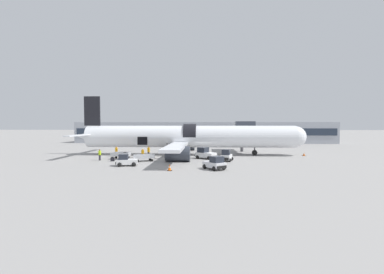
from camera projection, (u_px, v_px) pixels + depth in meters
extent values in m
plane|color=gray|center=(203.00, 157.00, 42.80)|extent=(500.00, 500.00, 0.00)
cube|color=#9EA3AD|center=(204.00, 132.00, 78.87)|extent=(77.08, 8.96, 6.20)
cube|color=#232D3D|center=(204.00, 132.00, 74.33)|extent=(75.54, 0.16, 1.98)
cylinder|color=#4C4C51|center=(242.00, 144.00, 51.82)|extent=(0.60, 0.60, 3.04)
cube|color=silver|center=(242.00, 130.00, 51.69)|extent=(2.72, 9.27, 2.72)
cube|color=#333842|center=(245.00, 130.00, 47.67)|extent=(3.53, 1.60, 3.26)
cylinder|color=white|center=(190.00, 137.00, 45.70)|extent=(36.92, 3.86, 3.86)
sphere|color=white|center=(295.00, 137.00, 44.78)|extent=(3.66, 3.66, 3.66)
cone|color=white|center=(89.00, 136.00, 46.62)|extent=(4.44, 3.55, 3.55)
cylinder|color=black|center=(190.00, 135.00, 45.65)|extent=(2.22, 3.86, 3.86)
cube|color=black|center=(92.00, 111.00, 46.38)|extent=(2.89, 0.28, 5.30)
cube|color=white|center=(80.00, 135.00, 42.19)|extent=(1.07, 8.79, 0.20)
cube|color=white|center=(102.00, 133.00, 50.96)|extent=(1.07, 8.79, 0.20)
cube|color=white|center=(177.00, 146.00, 37.41)|extent=(2.54, 15.70, 0.40)
cube|color=white|center=(185.00, 140.00, 54.23)|extent=(2.54, 15.70, 0.40)
cylinder|color=#333842|center=(178.00, 154.00, 37.36)|extent=(3.55, 2.25, 2.25)
cylinder|color=#333842|center=(186.00, 145.00, 54.36)|extent=(3.55, 2.25, 2.25)
cube|color=black|center=(142.00, 141.00, 44.23)|extent=(1.70, 0.12, 1.40)
cylinder|color=#56565B|center=(255.00, 147.00, 45.21)|extent=(0.22, 0.22, 1.85)
sphere|color=black|center=(255.00, 153.00, 45.26)|extent=(0.96, 0.96, 0.96)
cylinder|color=#56565B|center=(167.00, 148.00, 43.35)|extent=(0.22, 0.22, 1.85)
sphere|color=black|center=(167.00, 154.00, 43.39)|extent=(0.96, 0.96, 0.96)
cylinder|color=#56565B|center=(171.00, 146.00, 48.59)|extent=(0.22, 0.22, 1.85)
sphere|color=black|center=(171.00, 151.00, 48.64)|extent=(0.96, 0.96, 0.96)
cube|color=white|center=(206.00, 155.00, 40.59)|extent=(3.48, 3.06, 0.75)
cube|color=#232833|center=(203.00, 150.00, 40.87)|extent=(1.93, 1.94, 0.81)
cube|color=black|center=(198.00, 155.00, 41.52)|extent=(0.91, 1.33, 0.38)
sphere|color=black|center=(203.00, 156.00, 41.86)|extent=(0.56, 0.56, 0.56)
sphere|color=black|center=(198.00, 157.00, 40.57)|extent=(0.56, 0.56, 0.56)
sphere|color=black|center=(214.00, 157.00, 40.64)|extent=(0.56, 0.56, 0.56)
sphere|color=black|center=(209.00, 158.00, 39.36)|extent=(0.56, 0.56, 0.56)
cube|color=white|center=(127.00, 162.00, 33.44)|extent=(2.82, 1.77, 0.61)
cube|color=#232833|center=(124.00, 157.00, 33.35)|extent=(1.37, 1.30, 0.70)
cube|color=black|center=(116.00, 163.00, 33.25)|extent=(0.34, 1.15, 0.31)
sphere|color=black|center=(121.00, 163.00, 33.92)|extent=(0.56, 0.56, 0.56)
sphere|color=black|center=(120.00, 165.00, 32.72)|extent=(0.56, 0.56, 0.56)
sphere|color=black|center=(135.00, 163.00, 34.19)|extent=(0.56, 0.56, 0.56)
sphere|color=black|center=(134.00, 164.00, 32.99)|extent=(0.56, 0.56, 0.56)
cube|color=silver|center=(214.00, 165.00, 30.88)|extent=(2.86, 3.10, 0.65)
cube|color=#232833|center=(217.00, 159.00, 30.46)|extent=(1.77, 1.76, 0.73)
cube|color=black|center=(222.00, 167.00, 29.72)|extent=(1.17, 0.92, 0.33)
sphere|color=black|center=(214.00, 169.00, 29.72)|extent=(0.56, 0.56, 0.56)
sphere|color=black|center=(224.00, 167.00, 30.54)|extent=(0.56, 0.56, 0.56)
sphere|color=black|center=(205.00, 166.00, 31.26)|extent=(0.56, 0.56, 0.56)
sphere|color=black|center=(214.00, 165.00, 32.07)|extent=(0.56, 0.56, 0.56)
cube|color=white|center=(227.00, 157.00, 37.95)|extent=(1.90, 2.64, 0.73)
cube|color=#232833|center=(226.00, 152.00, 37.52)|extent=(1.34, 1.34, 0.79)
cube|color=black|center=(225.00, 159.00, 36.79)|extent=(1.12, 0.45, 0.36)
sphere|color=black|center=(221.00, 160.00, 37.41)|extent=(0.56, 0.56, 0.56)
sphere|color=black|center=(229.00, 160.00, 37.00)|extent=(0.56, 0.56, 0.56)
sphere|color=black|center=(224.00, 158.00, 38.93)|extent=(0.56, 0.56, 0.56)
sphere|color=black|center=(232.00, 159.00, 38.52)|extent=(0.56, 0.56, 0.56)
cube|color=#B7BABF|center=(121.00, 156.00, 40.16)|extent=(2.87, 1.48, 0.05)
cube|color=#B7BABF|center=(129.00, 154.00, 40.05)|extent=(0.08, 1.44, 0.53)
cube|color=#B7BABF|center=(119.00, 154.00, 39.46)|extent=(2.79, 0.10, 0.53)
cube|color=#B7BABF|center=(122.00, 153.00, 40.83)|extent=(2.79, 0.10, 0.53)
cube|color=#333338|center=(132.00, 157.00, 40.04)|extent=(0.90, 0.09, 0.06)
sphere|color=black|center=(125.00, 158.00, 39.39)|extent=(0.40, 0.40, 0.40)
sphere|color=black|center=(128.00, 157.00, 40.82)|extent=(0.40, 0.40, 0.40)
sphere|color=black|center=(113.00, 158.00, 39.52)|extent=(0.40, 0.40, 0.40)
sphere|color=black|center=(116.00, 157.00, 40.95)|extent=(0.40, 0.40, 0.40)
cube|color=#4C1E1E|center=(122.00, 154.00, 40.08)|extent=(0.54, 0.27, 0.38)
cube|color=black|center=(125.00, 154.00, 40.11)|extent=(0.38, 0.25, 0.57)
cube|color=#B7BABF|center=(144.00, 158.00, 37.75)|extent=(3.22, 2.46, 0.05)
cube|color=#B7BABF|center=(154.00, 156.00, 38.28)|extent=(0.62, 1.25, 0.49)
cube|color=#B7BABF|center=(145.00, 157.00, 37.14)|extent=(2.63, 1.26, 0.49)
cube|color=#B7BABF|center=(143.00, 156.00, 38.34)|extent=(2.63, 1.26, 0.49)
cube|color=#333338|center=(157.00, 159.00, 38.48)|extent=(0.85, 0.45, 0.06)
sphere|color=black|center=(152.00, 160.00, 37.52)|extent=(0.40, 0.40, 0.40)
sphere|color=black|center=(150.00, 159.00, 38.78)|extent=(0.40, 0.40, 0.40)
sphere|color=black|center=(138.00, 161.00, 36.75)|extent=(0.40, 0.40, 0.40)
sphere|color=black|center=(136.00, 160.00, 38.01)|extent=(0.40, 0.40, 0.40)
cube|color=olive|center=(143.00, 157.00, 37.46)|extent=(0.57, 0.43, 0.35)
cube|color=#4C1E1E|center=(151.00, 157.00, 37.99)|extent=(0.57, 0.32, 0.31)
cylinder|color=#2D2D33|center=(143.00, 156.00, 40.91)|extent=(0.40, 0.40, 0.79)
cylinder|color=orange|center=(143.00, 152.00, 40.88)|extent=(0.51, 0.51, 0.62)
sphere|color=beige|center=(143.00, 149.00, 40.86)|extent=(0.22, 0.22, 0.22)
cylinder|color=orange|center=(144.00, 152.00, 40.76)|extent=(0.16, 0.16, 0.57)
cylinder|color=orange|center=(142.00, 152.00, 41.01)|extent=(0.16, 0.16, 0.57)
cylinder|color=#2D2D33|center=(116.00, 155.00, 42.52)|extent=(0.46, 0.46, 0.89)
cylinder|color=orange|center=(116.00, 150.00, 42.48)|extent=(0.58, 0.58, 0.70)
sphere|color=#9E7556|center=(116.00, 147.00, 42.46)|extent=(0.25, 0.25, 0.25)
cylinder|color=orange|center=(115.00, 150.00, 42.64)|extent=(0.19, 0.19, 0.65)
cylinder|color=orange|center=(117.00, 150.00, 42.32)|extent=(0.19, 0.19, 0.65)
cylinder|color=#2D2D33|center=(100.00, 158.00, 38.67)|extent=(0.41, 0.41, 0.83)
cylinder|color=#B7E019|center=(100.00, 153.00, 38.64)|extent=(0.53, 0.53, 0.65)
sphere|color=brown|center=(100.00, 150.00, 38.62)|extent=(0.23, 0.23, 0.23)
cylinder|color=#B7E019|center=(100.00, 153.00, 38.85)|extent=(0.17, 0.17, 0.60)
cylinder|color=#B7E019|center=(100.00, 153.00, 38.44)|extent=(0.17, 0.17, 0.60)
cylinder|color=#2D2D33|center=(149.00, 155.00, 42.44)|extent=(0.45, 0.45, 0.90)
cylinder|color=orange|center=(149.00, 150.00, 42.40)|extent=(0.58, 0.58, 0.71)
sphere|color=#9E7556|center=(149.00, 147.00, 42.38)|extent=(0.25, 0.25, 0.25)
cylinder|color=orange|center=(148.00, 150.00, 42.62)|extent=(0.18, 0.18, 0.65)
cylinder|color=orange|center=(149.00, 150.00, 42.19)|extent=(0.18, 0.18, 0.65)
cube|color=black|center=(113.00, 159.00, 37.77)|extent=(0.59, 0.38, 0.55)
cube|color=black|center=(112.00, 157.00, 37.75)|extent=(0.35, 0.10, 0.12)
cube|color=black|center=(304.00, 156.00, 44.52)|extent=(0.60, 0.60, 0.03)
cone|color=orange|center=(304.00, 154.00, 44.51)|extent=(0.44, 0.44, 0.57)
cylinder|color=white|center=(304.00, 154.00, 44.51)|extent=(0.26, 0.26, 0.07)
cube|color=black|center=(170.00, 171.00, 29.94)|extent=(0.57, 0.57, 0.03)
cone|color=orange|center=(170.00, 167.00, 29.93)|extent=(0.42, 0.42, 0.79)
cylinder|color=white|center=(170.00, 167.00, 29.92)|extent=(0.24, 0.24, 0.09)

